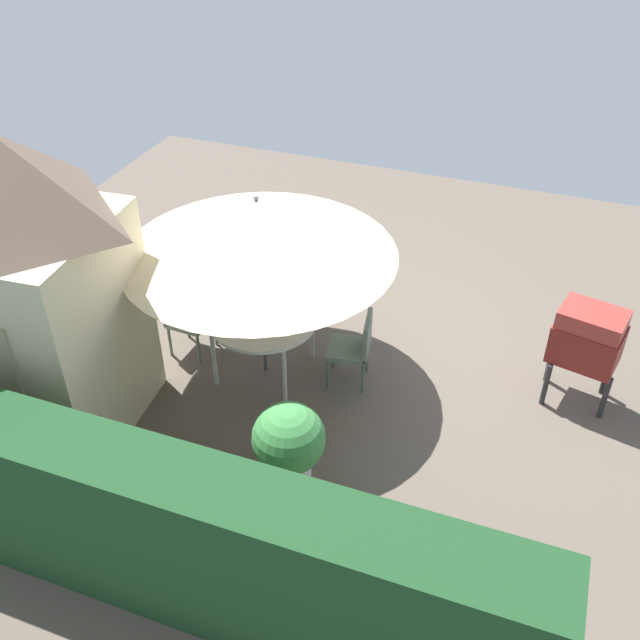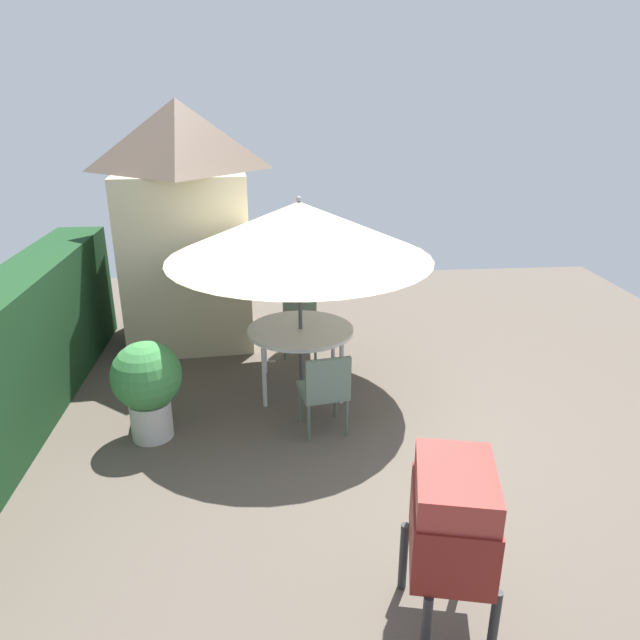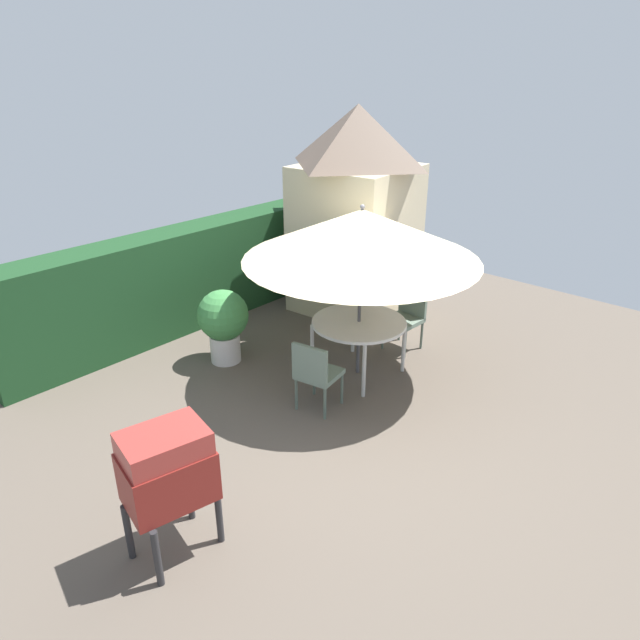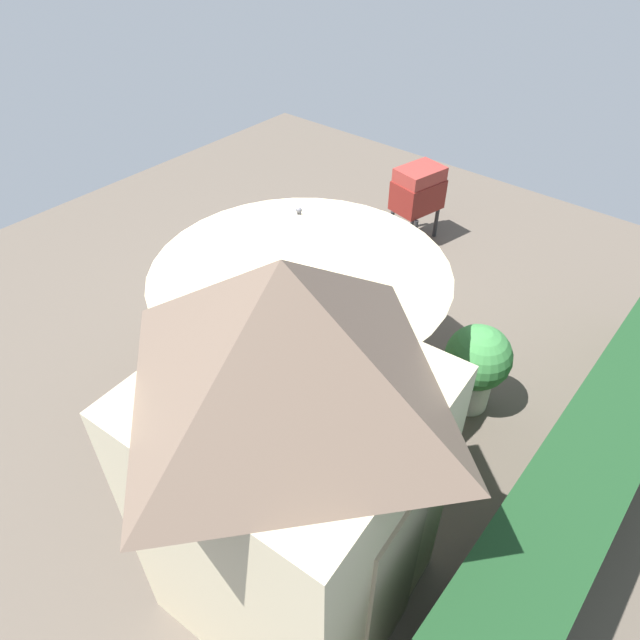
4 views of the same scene
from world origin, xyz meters
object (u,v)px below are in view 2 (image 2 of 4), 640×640
at_px(patio_umbrella, 299,230).
at_px(chair_near_shed, 300,315).
at_px(chair_far_side, 325,388).
at_px(potted_plant_by_shed, 147,383).
at_px(bbq_grill, 452,518).
at_px(garden_shed, 184,222).
at_px(patio_table, 301,333).

xyz_separation_m(patio_umbrella, chair_near_shed, (1.07, -0.05, -1.39)).
bearing_deg(chair_far_side, patio_umbrella, 10.09).
distance_m(chair_near_shed, potted_plant_by_shed, 2.61).
distance_m(bbq_grill, chair_near_shed, 4.59).
bearing_deg(chair_far_side, potted_plant_by_shed, 87.22).
distance_m(patio_umbrella, chair_near_shed, 1.75).
relative_size(chair_far_side, potted_plant_by_shed, 0.86).
bearing_deg(bbq_grill, chair_near_shed, 8.89).
bearing_deg(patio_umbrella, chair_far_side, -169.91).
relative_size(garden_shed, chair_far_side, 3.63).
xyz_separation_m(garden_shed, patio_umbrella, (-1.75, -1.48, 0.24)).
relative_size(garden_shed, bbq_grill, 2.72).
bearing_deg(patio_table, patio_umbrella, 45.00).
distance_m(patio_table, potted_plant_by_shed, 1.86).
bearing_deg(chair_far_side, garden_shed, 30.70).
bearing_deg(patio_umbrella, garden_shed, 40.14).
relative_size(bbq_grill, chair_far_side, 1.33).
xyz_separation_m(garden_shed, bbq_grill, (-5.21, -2.23, -0.82)).
height_order(bbq_grill, chair_far_side, bbq_grill).
height_order(patio_umbrella, potted_plant_by_shed, patio_umbrella).
bearing_deg(chair_near_shed, garden_shed, 65.73).
relative_size(patio_table, potted_plant_by_shed, 1.18).
height_order(patio_table, chair_near_shed, chair_near_shed).
bearing_deg(chair_near_shed, potted_plant_by_shed, 141.21).
relative_size(patio_umbrella, chair_near_shed, 3.29).
xyz_separation_m(patio_table, chair_near_shed, (1.07, -0.05, -0.18)).
distance_m(garden_shed, chair_near_shed, 2.03).
relative_size(patio_table, patio_umbrella, 0.42).
relative_size(patio_table, bbq_grill, 1.03).
bearing_deg(chair_far_side, patio_table, 10.09).
bearing_deg(garden_shed, chair_far_side, -149.30).
distance_m(patio_table, chair_far_side, 1.08).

